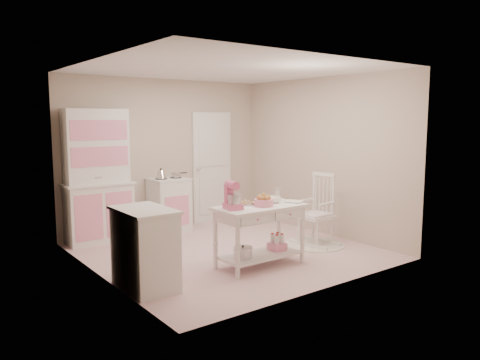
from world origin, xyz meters
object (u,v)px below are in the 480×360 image
base_cabinet (145,249)px  rocking_chair (315,209)px  hutch (98,176)px  stove (169,205)px  stand_mixer (233,196)px  work_table (260,236)px  bread_basket (264,203)px

base_cabinet → rocking_chair: bearing=3.1°
hutch → base_cabinet: 2.41m
stove → hutch: bearing=177.6°
rocking_chair → stand_mixer: stand_mixer is taller
hutch → work_table: size_ratio=1.73×
base_cabinet → stove: bearing=56.1°
work_table → base_cabinet: bearing=174.8°
rocking_chair → stand_mixer: size_ratio=3.24×
stove → base_cabinet: 2.73m
stove → stand_mixer: 2.47m
work_table → bread_basket: 0.45m
base_cabinet → rocking_chair: (2.90, 0.16, 0.09)m
hutch → work_table: (1.24, -2.46, -0.64)m
rocking_chair → bread_basket: bearing=-173.3°
rocking_chair → bread_basket: 1.39m
work_table → stand_mixer: bearing=177.3°
work_table → stove: bearing=90.9°
base_cabinet → work_table: base_cabinet is taller
hutch → stand_mixer: 2.57m
stand_mixer → rocking_chair: bearing=17.7°
work_table → stand_mixer: size_ratio=3.53×
rocking_chair → work_table: 1.38m
rocking_chair → stand_mixer: 1.83m
bread_basket → stand_mixer: bearing=171.0°
bread_basket → base_cabinet: bearing=173.1°
hutch → stand_mixer: (0.82, -2.44, -0.07)m
hutch → bread_basket: hutch is taller
rocking_chair → work_table: size_ratio=0.92×
base_cabinet → bread_basket: size_ratio=3.68×
base_cabinet → work_table: bearing=-5.2°
hutch → base_cabinet: bearing=-98.0°
base_cabinet → bread_basket: (1.58, -0.19, 0.39)m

